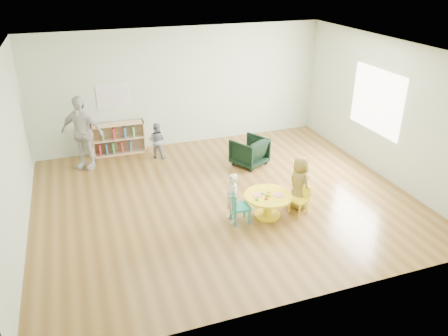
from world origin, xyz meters
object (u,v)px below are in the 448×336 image
Objects in this scene: activity_table at (268,201)px; armchair at (249,151)px; bookshelf at (118,138)px; adult_caretaker at (82,133)px; child_left at (232,198)px; kid_chair_right at (300,198)px; kid_chair_left at (238,206)px; child_right at (299,183)px; toddler at (157,140)px.

armchair is (0.51, 2.12, 0.02)m from activity_table.
adult_caretaker is at bearing -144.49° from bookshelf.
child_left is (-1.17, -2.06, 0.14)m from armchair.
kid_chair_left is at bearing 62.99° from kid_chair_right.
bookshelf is (-2.15, 3.73, 0.07)m from activity_table.
child_right is at bearing 65.66° from armchair.
child_left reaches higher than bookshelf.
kid_chair_left is 0.87× the size of armchair.
child_right is at bearing -41.73° from kid_chair_right.
child_right is (2.80, -3.64, 0.14)m from bookshelf.
child_right is 0.62× the size of adult_caretaker.
kid_chair_right is at bearing 150.37° from child_right.
armchair reaches higher than kid_chair_left.
armchair is at bearing -31.15° from bookshelf.
toddler is at bearing -58.15° from armchair.
child_right is (0.65, 0.09, 0.21)m from activity_table.
kid_chair_right is at bearing -6.24° from activity_table.
activity_table is 3.45m from toddler.
bookshelf is at bearing -2.48° from toddler.
armchair is 2.05m from child_right.
child_right is (1.23, 0.10, 0.19)m from kid_chair_left.
child_right is (0.05, 0.16, 0.23)m from kid_chair_right.
bookshelf is at bearing 11.43° from kid_chair_right.
kid_chair_left is at bearing 46.10° from child_left.
activity_table is 1.24× the size of armchair.
child_left is (-0.66, 0.06, 0.16)m from activity_table.
adult_caretaker is (-2.35, 3.19, 0.49)m from kid_chair_left.
child_left is 3.87m from adult_caretaker.
bookshelf is 0.74× the size of adult_caretaker.
kid_chair_left is 1.19m from kid_chair_right.
bookshelf reaches higher than kid_chair_left.
kid_chair_right is 1.28m from child_left.
activity_table is 4.31m from bookshelf.
child_right is (0.14, -2.03, 0.20)m from armchair.
child_left is 3.20m from toddler.
bookshelf is at bearing 25.15° from child_right.
armchair is at bearing 149.17° from child_left.
activity_table is at bearing -60.05° from bookshelf.
toddler is at bearing -164.61° from kid_chair_left.
toddler is at bearing 31.11° from adult_caretaker.
bookshelf reaches higher than kid_chair_right.
adult_caretaker is at bearing 22.92° from kid_chair_right.
kid_chair_left is (-0.58, -0.02, 0.02)m from activity_table.
armchair is 0.68× the size of child_right.
adult_caretaker reaches higher than toddler.
armchair is (2.66, -1.61, -0.05)m from bookshelf.
toddler is (-1.99, 3.09, -0.09)m from child_right.
kid_chair_left is 3.99m from adult_caretaker.
bookshelf is 4.60m from child_right.
kid_chair_left is at bearing 134.72° from toddler.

